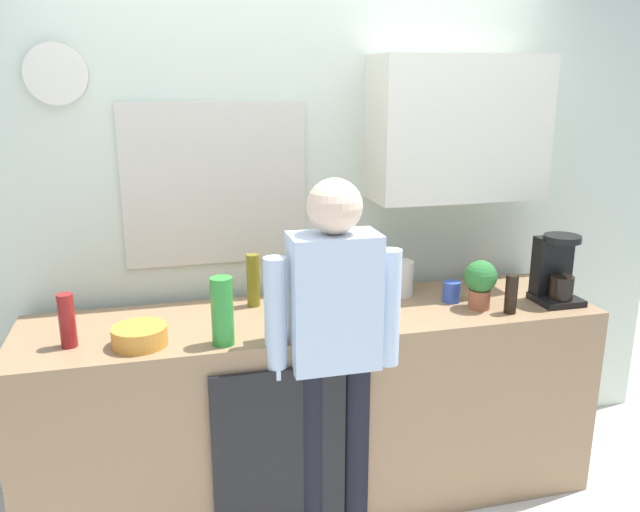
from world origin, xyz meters
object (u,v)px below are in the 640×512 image
(mixing_bowl, at_px, (140,336))
(person_at_sink, at_px, (334,336))
(bottle_dark_sauce, at_px, (511,294))
(storage_canister, at_px, (399,278))
(cup_white_mug, at_px, (314,321))
(cup_terracotta_mug, at_px, (478,275))
(bottle_clear_soda, at_px, (222,311))
(bottle_amber_beer, at_px, (339,305))
(potted_plant, at_px, (480,281))
(cup_blue_mug, at_px, (451,292))
(bottle_red_vinegar, at_px, (67,321))
(bottle_olive_oil, at_px, (253,280))
(coffee_maker, at_px, (555,271))

(mixing_bowl, distance_m, person_at_sink, 0.78)
(bottle_dark_sauce, distance_m, storage_canister, 0.54)
(cup_white_mug, bearing_deg, cup_terracotta_mug, 23.16)
(bottle_clear_soda, distance_m, storage_canister, 0.99)
(cup_terracotta_mug, bearing_deg, storage_canister, -172.74)
(cup_white_mug, xyz_separation_m, cup_terracotta_mug, (0.99, 0.42, -0.00))
(bottle_dark_sauce, height_order, person_at_sink, person_at_sink)
(bottle_amber_beer, distance_m, person_at_sink, 0.14)
(person_at_sink, bearing_deg, potted_plant, 15.45)
(cup_blue_mug, distance_m, storage_canister, 0.26)
(bottle_clear_soda, height_order, potted_plant, bottle_clear_soda)
(bottle_dark_sauce, xyz_separation_m, cup_terracotta_mug, (0.07, 0.43, -0.04))
(bottle_red_vinegar, bearing_deg, cup_white_mug, -5.45)
(bottle_dark_sauce, bearing_deg, cup_blue_mug, 132.71)
(cup_terracotta_mug, distance_m, potted_plant, 0.39)
(bottle_olive_oil, relative_size, cup_terracotta_mug, 2.72)
(bottle_dark_sauce, relative_size, cup_blue_mug, 1.80)
(bottle_amber_beer, height_order, mixing_bowl, bottle_amber_beer)
(bottle_olive_oil, distance_m, storage_canister, 0.72)
(bottle_amber_beer, distance_m, mixing_bowl, 0.82)
(bottle_red_vinegar, bearing_deg, cup_blue_mug, 3.55)
(coffee_maker, bearing_deg, bottle_olive_oil, 168.26)
(cup_terracotta_mug, bearing_deg, mixing_bowl, -167.17)
(bottle_dark_sauce, height_order, cup_white_mug, bottle_dark_sauce)
(storage_canister, bearing_deg, bottle_red_vinegar, -169.87)
(bottle_olive_oil, xyz_separation_m, storage_canister, (0.72, -0.02, -0.04))
(coffee_maker, height_order, bottle_red_vinegar, coffee_maker)
(cup_white_mug, height_order, cup_terracotta_mug, cup_white_mug)
(mixing_bowl, bearing_deg, bottle_clear_soda, -12.41)
(bottle_amber_beer, relative_size, storage_canister, 1.35)
(bottle_clear_soda, bearing_deg, storage_canister, 23.75)
(bottle_clear_soda, height_order, bottle_olive_oil, bottle_clear_soda)
(cup_white_mug, height_order, mixing_bowl, cup_white_mug)
(storage_canister, bearing_deg, potted_plant, -43.88)
(bottle_clear_soda, height_order, mixing_bowl, bottle_clear_soda)
(cup_terracotta_mug, xyz_separation_m, cup_blue_mug, (-0.26, -0.22, 0.00))
(bottle_clear_soda, relative_size, potted_plant, 1.22)
(bottle_amber_beer, xyz_separation_m, cup_blue_mug, (0.62, 0.21, -0.07))
(cup_blue_mug, bearing_deg, bottle_amber_beer, -161.07)
(potted_plant, xyz_separation_m, storage_canister, (-0.29, 0.28, -0.05))
(bottle_dark_sauce, bearing_deg, bottle_red_vinegar, 176.94)
(cup_terracotta_mug, relative_size, person_at_sink, 0.06)
(coffee_maker, xyz_separation_m, cup_blue_mug, (-0.48, 0.11, -0.10))
(cup_blue_mug, distance_m, person_at_sink, 0.74)
(coffee_maker, xyz_separation_m, cup_white_mug, (-1.21, -0.09, -0.10))
(bottle_olive_oil, bearing_deg, bottle_dark_sauce, -19.20)
(bottle_red_vinegar, relative_size, bottle_dark_sauce, 1.22)
(bottle_red_vinegar, xyz_separation_m, cup_terracotta_mug, (1.97, 0.33, -0.06))
(bottle_clear_soda, xyz_separation_m, person_at_sink, (0.44, -0.07, -0.13))
(coffee_maker, relative_size, bottle_dark_sauce, 1.83)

